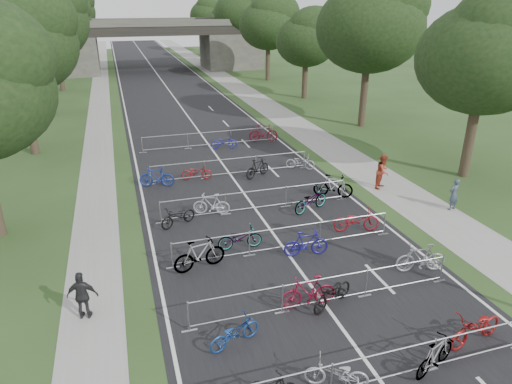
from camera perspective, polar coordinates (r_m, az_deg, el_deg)
road at (r=55.44m, az=-11.01°, el=12.62°), size 11.00×140.00×0.01m
sidewalk_right at (r=56.86m, az=-2.79°, el=13.25°), size 3.00×140.00×0.01m
sidewalk_left at (r=55.13m, az=-18.92°, el=11.77°), size 2.00×140.00×0.01m
lane_markings at (r=55.44m, az=-11.01°, el=12.62°), size 0.12×140.00×0.00m
overpass_bridge at (r=69.80m, az=-12.81°, el=17.46°), size 31.00×8.00×7.05m
tree_right_0 at (r=27.92m, az=27.07°, el=15.20°), size 7.17×7.17×10.93m
tree_left_1 at (r=32.74m, az=-27.91°, el=16.53°), size 7.56×7.56×11.53m
tree_right_1 at (r=37.48m, az=14.30°, el=19.78°), size 8.18×8.18×12.47m
tree_left_2 at (r=44.56m, az=-25.65°, el=19.02°), size 8.40×8.40×12.81m
tree_right_2 at (r=48.29m, az=6.48°, el=18.53°), size 6.16×6.16×9.39m
tree_left_3 at (r=56.55m, az=-23.90°, el=18.01°), size 6.72×6.72×10.25m
tree_right_3 at (r=59.42m, az=1.67°, el=20.40°), size 7.17×7.17×10.93m
tree_left_4 at (r=68.46m, az=-23.09°, el=19.37°), size 7.56×7.56×11.53m
tree_right_4 at (r=70.85m, az=-1.68°, el=21.59°), size 8.18×8.18×12.47m
tree_left_5 at (r=80.41m, az=-22.52°, el=20.31°), size 8.40×8.40×12.81m
tree_right_5 at (r=82.53m, az=-4.06°, el=20.38°), size 6.16×6.16×9.39m
tree_left_6 at (r=92.42m, az=-21.86°, el=19.52°), size 6.72×6.72×10.25m
tree_right_6 at (r=94.20m, az=-5.90°, el=21.22°), size 7.17×7.17×10.93m
barrier_row_1 at (r=13.36m, az=15.68°, el=-20.35°), size 9.70×0.08×1.10m
barrier_row_2 at (r=15.76m, az=8.67°, el=-12.12°), size 9.70×0.08×1.10m
barrier_row_3 at (r=18.71m, az=3.69°, el=-5.81°), size 9.70×0.08×1.10m
barrier_row_4 at (r=22.10m, az=0.04°, el=-1.06°), size 9.70×0.08×1.10m
barrier_row_5 at (r=26.57m, az=-3.16°, el=3.13°), size 9.70×0.08×1.10m
barrier_row_6 at (r=32.15m, az=-5.82°, el=6.58°), size 9.70×0.08×1.10m
bike_5 at (r=13.07m, az=10.04°, el=-21.49°), size 1.79×1.25×0.89m
bike_6 at (r=14.16m, az=21.50°, el=-18.49°), size 1.80×1.08×1.04m
bike_7 at (r=15.52m, az=25.84°, el=-15.09°), size 2.20×1.12×1.10m
bike_8 at (r=14.10m, az=-2.70°, el=-17.14°), size 1.82×1.12×0.90m
bike_9 at (r=15.58m, az=6.57°, el=-12.29°), size 1.94×0.61×1.16m
bike_10 at (r=15.74m, az=9.59°, el=-12.42°), size 2.01×1.46×1.01m
bike_11 at (r=18.35m, az=19.91°, el=-7.78°), size 2.00×0.92×1.16m
bike_12 at (r=17.53m, az=-7.08°, el=-7.79°), size 2.16×1.00×1.25m
bike_13 at (r=18.83m, az=-2.02°, el=-5.79°), size 1.87×0.73×0.97m
bike_14 at (r=18.40m, az=6.29°, el=-6.42°), size 1.88×0.73×1.10m
bike_15 at (r=20.64m, az=12.43°, el=-3.47°), size 2.15×1.16×1.08m
bike_16 at (r=20.97m, az=-9.69°, el=-3.03°), size 1.87×1.33×0.93m
bike_17 at (r=21.82m, az=-5.60°, el=-1.54°), size 1.84×1.08×1.07m
bike_18 at (r=22.23m, az=6.85°, el=-1.04°), size 2.25×1.51×1.12m
bike_19 at (r=23.94m, az=9.62°, el=0.73°), size 2.08×1.46×1.23m
bike_20 at (r=25.54m, az=-12.32°, el=1.86°), size 2.00×1.06×1.15m
bike_21 at (r=26.22m, az=-7.46°, el=2.47°), size 1.80×0.89×0.91m
bike_22 at (r=26.33m, az=0.19°, el=3.02°), size 1.89×1.39×1.12m
bike_23 at (r=27.77m, az=5.56°, el=3.76°), size 1.82×1.39×0.92m
bike_26 at (r=31.64m, az=-4.03°, el=6.24°), size 1.90×0.99×0.95m
bike_27 at (r=33.24m, az=0.93°, el=7.40°), size 2.18×1.06×1.26m
pedestrian_a at (r=24.11m, az=23.48°, el=-0.26°), size 0.67×0.53×1.62m
pedestrian_b at (r=25.63m, az=15.58°, el=2.49°), size 1.16×1.12×1.89m
pedestrian_c at (r=15.85m, az=-20.85°, el=-12.03°), size 1.05×0.62×1.68m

